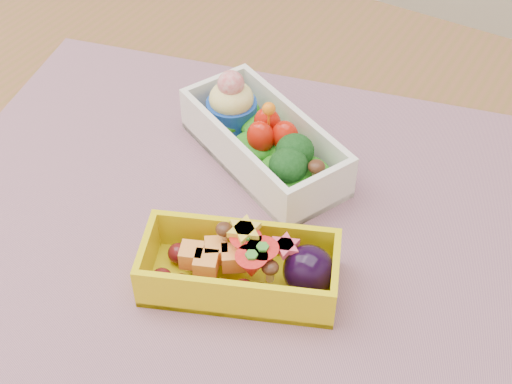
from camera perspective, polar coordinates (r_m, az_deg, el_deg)
The scene contains 4 objects.
table at distance 0.68m, azimuth -1.25°, elevation -8.20°, with size 1.20×0.80×0.75m.
placemat at distance 0.60m, azimuth -0.86°, elevation -2.62°, with size 0.55×0.43×0.00m, color #9C6C70.
bento_white at distance 0.64m, azimuth 0.59°, elevation 4.13°, with size 0.18×0.14×0.07m.
bento_yellow at distance 0.54m, azimuth -0.96°, elevation -6.00°, with size 0.16×0.12×0.05m.
Camera 1 is at (0.22, -0.35, 1.20)m, focal length 50.16 mm.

